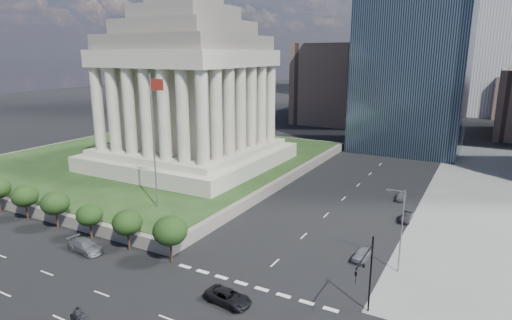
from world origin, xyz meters
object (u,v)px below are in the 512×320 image
Objects in this scene: motorcycle_trail at (78,316)px; parked_sedan_near at (363,254)px; suv_grey at (85,246)px; parked_sedan_mid at (407,217)px; traffic_signal_ne at (366,271)px; pickup_truck at (228,297)px; flagpole at (154,135)px; parked_sedan_far at (402,196)px; war_memorial at (187,70)px; street_lamp_north at (400,226)px.

parked_sedan_near is at bearing 64.03° from motorcycle_trail.
suv_grey is 45.81m from parked_sedan_mid.
traffic_signal_ne is 1.57× the size of pickup_truck.
flagpole is 17.95m from suv_grey.
suv_grey is 1.88× the size of motorcycle_trail.
suv_grey is 51.23m from parked_sedan_far.
suv_grey is at bearing -175.58° from traffic_signal_ne.
traffic_signal_ne is 35.49m from suv_grey.
traffic_signal_ne is at bearing -87.57° from parked_sedan_far.
war_memorial is 7.21× the size of suv_grey.
suv_grey is at bearing -148.29° from parked_sedan_near.
suv_grey reaches higher than parked_sedan_near.
street_lamp_north is at bearing -84.01° from parked_sedan_mid.
street_lamp_north is 27.11m from parked_sedan_far.
street_lamp_north is 1.97× the size of pickup_truck.
war_memorial reaches higher than parked_sedan_far.
flagpole is 33.31m from parked_sedan_near.
pickup_truck is 1.25× the size of parked_sedan_far.
war_memorial reaches higher than street_lamp_north.
parked_sedan_far is (31.61, 40.31, -0.09)m from suv_grey.
pickup_truck is 33.71m from parked_sedan_mid.
traffic_signal_ne is (34.33, -10.30, -7.86)m from flagpole.
pickup_truck is at bearing -48.44° from war_memorial.
street_lamp_north reaches higher than pickup_truck.
suv_grey is at bearing -93.42° from flagpole.
flagpole is at bearing 163.29° from traffic_signal_ne.
motorcycle_trail reaches higher than parked_sedan_far.
parked_sedan_mid is 0.95× the size of parked_sedan_far.
parked_sedan_far is (0.00, 25.16, 0.01)m from parked_sedan_near.
parked_sedan_near is (-4.33, 1.13, -4.97)m from street_lamp_north.
parked_sedan_near is at bearing 105.72° from traffic_signal_ne.
suv_grey reaches higher than pickup_truck.
parked_sedan_near is 1.04× the size of parked_sedan_mid.
flagpole reaches higher than suv_grey.
parked_sedan_far is at bearing -5.75° from pickup_truck.
parked_sedan_far is (-2.50, 9.73, 0.06)m from parked_sedan_mid.
war_memorial reaches higher than suv_grey.
war_memorial reaches higher than traffic_signal_ne.
war_memorial is 43.88m from suv_grey.
street_lamp_north is (47.33, -23.00, -15.74)m from war_memorial.
motorcycle_trail is (-19.46, -26.08, 0.38)m from parked_sedan_near.
street_lamp_north is 38.88m from suv_grey.
motorcycle_trail is (11.37, -23.95, -12.04)m from flagpole.
war_memorial is at bearing 171.65° from parked_sedan_mid.
traffic_signal_ne is at bearing -16.71° from flagpole.
pickup_truck is 18.63m from parked_sedan_near.
flagpole is 3.94× the size of pickup_truck.
pickup_truck is 22.32m from suv_grey.
motorcycle_trail is at bearing -64.61° from flagpole.
traffic_signal_ne is at bearing -66.95° from pickup_truck.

